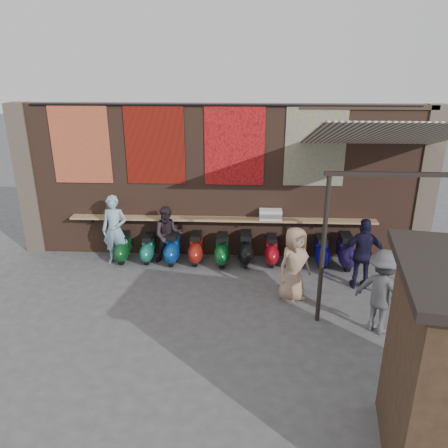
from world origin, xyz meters
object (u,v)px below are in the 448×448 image
(scooter_stool_0, at_px, (124,248))
(diner_right, at_px, (168,235))
(scooter_stool_6, at_px, (271,250))
(shelf_box, at_px, (271,215))
(scooter_stool_5, at_px, (246,249))
(scooter_stool_7, at_px, (294,251))
(diner_left, at_px, (115,230))
(shopper_navy, at_px, (363,254))
(scooter_stool_1, at_px, (148,249))
(scooter_stool_8, at_px, (321,251))
(scooter_stool_3, at_px, (196,248))
(shopper_tan, at_px, (294,264))
(scooter_stool_2, at_px, (173,248))
(scooter_stool_4, at_px, (222,250))
(scooter_stool_9, at_px, (346,251))
(shopper_grey, at_px, (382,292))

(scooter_stool_0, height_order, diner_right, diner_right)
(scooter_stool_0, height_order, scooter_stool_6, scooter_stool_6)
(shelf_box, bearing_deg, scooter_stool_5, -157.00)
(scooter_stool_7, bearing_deg, scooter_stool_6, 176.14)
(diner_left, height_order, diner_right, diner_left)
(scooter_stool_7, height_order, shopper_navy, shopper_navy)
(scooter_stool_1, distance_m, scooter_stool_7, 3.81)
(diner_left, bearing_deg, shelf_box, 9.66)
(scooter_stool_7, relative_size, diner_left, 0.43)
(diner_left, bearing_deg, scooter_stool_8, 5.42)
(scooter_stool_3, distance_m, scooter_stool_5, 1.29)
(diner_left, bearing_deg, scooter_stool_5, 6.20)
(shelf_box, distance_m, shopper_tan, 2.14)
(scooter_stool_2, relative_size, diner_left, 0.46)
(shelf_box, height_order, shopper_tan, shopper_tan)
(scooter_stool_3, distance_m, scooter_stool_6, 1.96)
(scooter_stool_6, relative_size, shopper_tan, 0.46)
(diner_right, xyz_separation_m, shopper_navy, (4.69, -1.16, 0.09))
(shopper_navy, distance_m, shopper_tan, 1.73)
(diner_right, bearing_deg, scooter_stool_6, -7.16)
(scooter_stool_0, relative_size, shopper_tan, 0.45)
(scooter_stool_4, distance_m, scooter_stool_9, 3.16)
(scooter_stool_9, xyz_separation_m, shopper_tan, (-1.50, -1.71, 0.43))
(diner_right, bearing_deg, shopper_grey, -40.29)
(scooter_stool_0, height_order, scooter_stool_2, scooter_stool_2)
(scooter_stool_5, relative_size, scooter_stool_9, 0.96)
(scooter_stool_7, xyz_separation_m, scooter_stool_9, (1.30, -0.05, 0.05))
(scooter_stool_3, relative_size, scooter_stool_9, 0.91)
(scooter_stool_2, bearing_deg, scooter_stool_1, 176.41)
(scooter_stool_0, distance_m, diner_right, 1.27)
(scooter_stool_7, bearing_deg, shopper_tan, -96.45)
(scooter_stool_5, height_order, scooter_stool_6, scooter_stool_5)
(scooter_stool_8, relative_size, diner_left, 0.43)
(scooter_stool_6, distance_m, shopper_navy, 2.39)
(scooter_stool_1, bearing_deg, scooter_stool_7, -0.53)
(scooter_stool_1, xyz_separation_m, scooter_stool_4, (1.95, -0.08, 0.04))
(scooter_stool_3, relative_size, shopper_grey, 0.47)
(scooter_stool_8, relative_size, shopper_navy, 0.47)
(shopper_grey, bearing_deg, diner_left, 16.92)
(scooter_stool_8, bearing_deg, shopper_grey, -77.53)
(shelf_box, xyz_separation_m, scooter_stool_0, (-3.84, -0.27, -0.89))
(scooter_stool_3, bearing_deg, shelf_box, 8.04)
(scooter_stool_4, height_order, shopper_grey, shopper_grey)
(scooter_stool_4, bearing_deg, shopper_tan, -45.85)
(scooter_stool_5, bearing_deg, diner_left, -177.88)
(shelf_box, height_order, diner_left, diner_left)
(scooter_stool_2, xyz_separation_m, shopper_navy, (4.58, -1.16, 0.46))
(scooter_stool_3, bearing_deg, scooter_stool_9, -1.10)
(scooter_stool_7, height_order, shopper_grey, shopper_grey)
(scooter_stool_0, bearing_deg, shopper_navy, -11.43)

